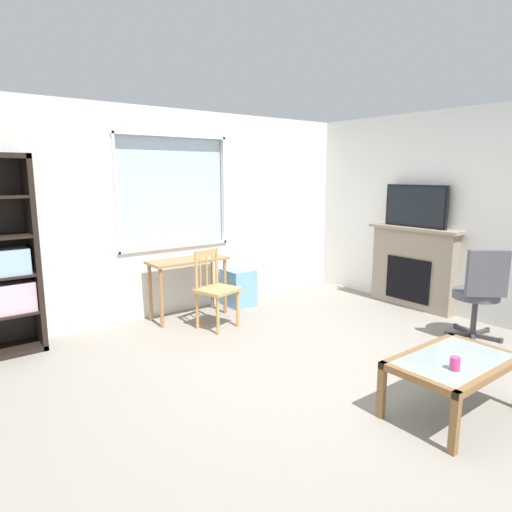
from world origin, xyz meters
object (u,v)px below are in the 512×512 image
office_chair (480,290)px  sippy_cup (455,363)px  wooden_chair (215,288)px  tv (416,206)px  fireplace (412,267)px  coffee_table (453,367)px  desk_under_window (188,270)px  plastic_drawer_unit (238,287)px

office_chair → sippy_cup: (-1.81, -0.72, -0.08)m
wooden_chair → tv: 2.80m
wooden_chair → office_chair: office_chair is taller
fireplace → coffee_table: fireplace is taller
sippy_cup → wooden_chair: bearing=94.0°
fireplace → sippy_cup: (-2.32, -1.87, -0.07)m
wooden_chair → coffee_table: 2.70m
wooden_chair → coffee_table: (0.37, -2.68, -0.10)m
fireplace → office_chair: (-0.51, -1.14, 0.01)m
wooden_chair → sippy_cup: bearing=-86.0°
desk_under_window → tv: (2.56, -1.42, 0.74)m
tv → sippy_cup: bearing=-141.0°
coffee_table → wooden_chair: bearing=97.8°
tv → fireplace: bearing=0.0°
fireplace → coffee_table: size_ratio=1.29×
wooden_chair → fireplace: 2.68m
plastic_drawer_unit → fireplace: (1.79, -1.47, 0.29)m
wooden_chair → desk_under_window: bearing=96.6°
fireplace → tv: bearing=-180.0°
fireplace → sippy_cup: bearing=-141.2°
office_chair → sippy_cup: bearing=-158.3°
desk_under_window → office_chair: size_ratio=0.98×
plastic_drawer_unit → desk_under_window: bearing=-176.4°
desk_under_window → plastic_drawer_unit: desk_under_window is taller
tv → office_chair: 1.48m
wooden_chair → plastic_drawer_unit: bearing=37.9°
plastic_drawer_unit → office_chair: size_ratio=0.49×
plastic_drawer_unit → fireplace: 2.34m
tv → coffee_table: 2.94m
desk_under_window → tv: 3.02m
wooden_chair → office_chair: bearing=-45.7°
wooden_chair → plastic_drawer_unit: size_ratio=1.83×
tv → sippy_cup: tv is taller
plastic_drawer_unit → sippy_cup: size_ratio=5.47×
fireplace → plastic_drawer_unit: bearing=140.5°
fireplace → wooden_chair: bearing=160.2°
desk_under_window → fireplace: size_ratio=0.77×
fireplace → office_chair: fireplace is taller
plastic_drawer_unit → sippy_cup: (-0.53, -3.34, 0.23)m
sippy_cup → fireplace: bearing=38.8°
desk_under_window → coffee_table: bearing=-82.4°
desk_under_window → coffee_table: size_ratio=1.00×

